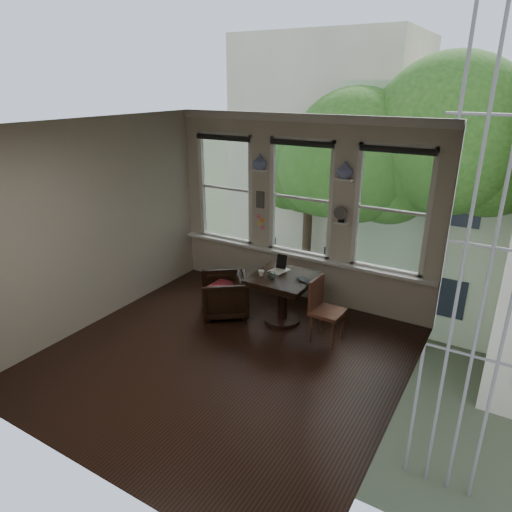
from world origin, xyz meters
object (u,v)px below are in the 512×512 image
Objects in this scene: laptop at (302,281)px; mug at (261,273)px; armchair_left at (224,295)px; side_chair_right at (328,311)px; table at (283,299)px.

laptop is 0.63m from mug.
armchair_left is 7.76× the size of mug.
side_chair_right reaches higher than laptop.
side_chair_right is at bearing 10.47° from laptop.
side_chair_right is 1.14m from mug.
laptop is (-0.46, 0.14, 0.30)m from side_chair_right.
armchair_left is 1.32m from laptop.
side_chair_right is at bearing -12.72° from table.
table is at bearing 28.11° from mug.
laptop is 3.31× the size of mug.
side_chair_right is at bearing 54.89° from armchair_left.
laptop is at bearing -7.32° from table.
table is at bearing 68.40° from armchair_left.
laptop is at bearing 76.53° from side_chair_right.
table is 9.80× the size of mug.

